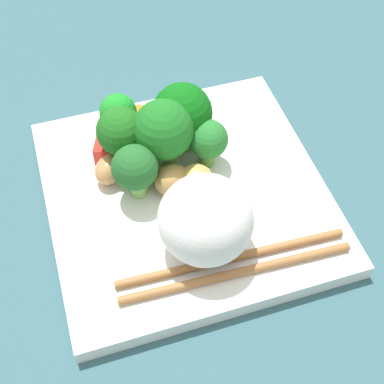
{
  "coord_description": "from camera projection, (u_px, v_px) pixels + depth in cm",
  "views": [
    {
      "loc": [
        -8.01,
        -30.72,
        42.56
      ],
      "look_at": [
        0.07,
        -1.93,
        3.71
      ],
      "focal_mm": 51.35,
      "sensor_mm": 36.0,
      "label": 1
    }
  ],
  "objects": [
    {
      "name": "pepper_chunk_1",
      "position": [
        181.0,
        119.0,
        0.56
      ],
      "size": [
        4.04,
        4.0,
        1.8
      ],
      "primitive_type": "cube",
      "rotation": [
        0.0,
        0.0,
        2.4
      ],
      "color": "red",
      "rests_on": "square_plate"
    },
    {
      "name": "carrot_slice_1",
      "position": [
        208.0,
        136.0,
        0.56
      ],
      "size": [
        4.43,
        4.43,
        0.66
      ],
      "primitive_type": "cylinder",
      "rotation": [
        0.0,
        0.0,
        4.05
      ],
      "color": "orange",
      "rests_on": "square_plate"
    },
    {
      "name": "broccoli_floret_0",
      "position": [
        122.0,
        134.0,
        0.51
      ],
      "size": [
        4.59,
        4.59,
        6.68
      ],
      "color": "#76BE57",
      "rests_on": "square_plate"
    },
    {
      "name": "rice_mound",
      "position": [
        200.0,
        221.0,
        0.45
      ],
      "size": [
        9.22,
        9.3,
        7.4
      ],
      "primitive_type": "ellipsoid",
      "rotation": [
        0.0,
        0.0,
        4.88
      ],
      "color": "white",
      "rests_on": "square_plate"
    },
    {
      "name": "broccoli_floret_5",
      "position": [
        208.0,
        141.0,
        0.51
      ],
      "size": [
        3.78,
        3.78,
        5.12
      ],
      "color": "#5F9D3E",
      "rests_on": "square_plate"
    },
    {
      "name": "chicken_piece_2",
      "position": [
        196.0,
        177.0,
        0.51
      ],
      "size": [
        4.37,
        4.32,
        2.57
      ],
      "primitive_type": "ellipsoid",
      "rotation": [
        0.0,
        0.0,
        2.51
      ],
      "color": "tan",
      "rests_on": "square_plate"
    },
    {
      "name": "broccoli_floret_3",
      "position": [
        163.0,
        131.0,
        0.5
      ],
      "size": [
        5.65,
        5.65,
        7.75
      ],
      "color": "#6CA04D",
      "rests_on": "square_plate"
    },
    {
      "name": "pepper_chunk_2",
      "position": [
        107.0,
        151.0,
        0.53
      ],
      "size": [
        2.85,
        2.85,
        2.21
      ],
      "primitive_type": "cube",
      "rotation": [
        0.0,
        0.0,
        2.79
      ],
      "color": "red",
      "rests_on": "square_plate"
    },
    {
      "name": "square_plate",
      "position": [
        186.0,
        195.0,
        0.52
      ],
      "size": [
        26.47,
        26.47,
        1.71
      ],
      "primitive_type": "cube",
      "rotation": [
        0.0,
        0.0,
        0.03
      ],
      "color": "white",
      "rests_on": "ground_plane"
    },
    {
      "name": "chopstick_pair",
      "position": [
        234.0,
        265.0,
        0.46
      ],
      "size": [
        20.26,
        2.48,
        0.76
      ],
      "rotation": [
        0.0,
        0.0,
        6.27
      ],
      "color": "#9F6A3C",
      "rests_on": "square_plate"
    },
    {
      "name": "broccoli_floret_4",
      "position": [
        135.0,
        169.0,
        0.49
      ],
      "size": [
        4.23,
        4.23,
        5.87
      ],
      "color": "#7ABD59",
      "rests_on": "square_plate"
    },
    {
      "name": "chicken_piece_0",
      "position": [
        171.0,
        179.0,
        0.51
      ],
      "size": [
        4.51,
        4.39,
        2.68
      ],
      "primitive_type": "ellipsoid",
      "rotation": [
        0.0,
        0.0,
        3.73
      ],
      "color": "#B5864B",
      "rests_on": "square_plate"
    },
    {
      "name": "broccoli_floret_2",
      "position": [
        119.0,
        113.0,
        0.54
      ],
      "size": [
        3.68,
        3.68,
        5.05
      ],
      "color": "#80BE56",
      "rests_on": "square_plate"
    },
    {
      "name": "carrot_slice_2",
      "position": [
        144.0,
        148.0,
        0.54
      ],
      "size": [
        2.65,
        2.65,
        0.8
      ],
      "primitive_type": "cylinder",
      "rotation": [
        0.0,
        0.0,
        3.25
      ],
      "color": "orange",
      "rests_on": "square_plate"
    },
    {
      "name": "pepper_chunk_0",
      "position": [
        163.0,
        129.0,
        0.55
      ],
      "size": [
        3.31,
        3.32,
        1.95
      ],
      "primitive_type": "cube",
      "rotation": [
        0.0,
        0.0,
        1.42
      ],
      "color": "red",
      "rests_on": "square_plate"
    },
    {
      "name": "broccoli_floret_1",
      "position": [
        182.0,
        114.0,
        0.52
      ],
      "size": [
        5.78,
        5.78,
        7.36
      ],
      "color": "#589A3F",
      "rests_on": "square_plate"
    },
    {
      "name": "carrot_slice_0",
      "position": [
        139.0,
        116.0,
        0.57
      ],
      "size": [
        3.94,
        3.94,
        0.61
      ],
      "primitive_type": "cylinder",
      "rotation": [
        0.0,
        0.0,
        2.63
      ],
      "color": "orange",
      "rests_on": "square_plate"
    },
    {
      "name": "ground_plane",
      "position": [
        186.0,
        206.0,
        0.54
      ],
      "size": [
        110.0,
        110.0,
        2.0
      ],
      "primitive_type": "cube",
      "color": "#325862"
    },
    {
      "name": "chicken_piece_3",
      "position": [
        110.0,
        169.0,
        0.52
      ],
      "size": [
        4.3,
        4.37,
        2.54
      ],
      "primitive_type": "ellipsoid",
      "rotation": [
        0.0,
        0.0,
        3.99
      ],
      "color": "tan",
      "rests_on": "square_plate"
    }
  ]
}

